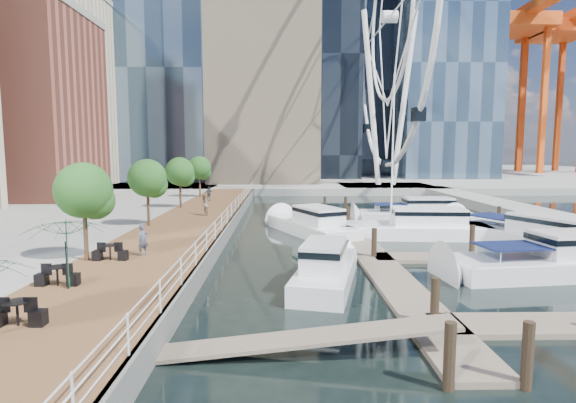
% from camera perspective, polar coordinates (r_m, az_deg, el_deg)
% --- Properties ---
extents(ground, '(520.00, 520.00, 0.00)m').
position_cam_1_polar(ground, '(18.03, 6.57, -13.41)').
color(ground, black).
rests_on(ground, ground).
extents(boardwalk, '(6.00, 60.00, 1.00)m').
position_cam_1_polar(boardwalk, '(32.99, -12.73, -3.57)').
color(boardwalk, brown).
rests_on(boardwalk, ground).
extents(seawall, '(0.25, 60.00, 1.00)m').
position_cam_1_polar(seawall, '(32.51, -7.53, -3.61)').
color(seawall, '#595954').
rests_on(seawall, ground).
extents(land_far, '(200.00, 114.00, 1.00)m').
position_cam_1_polar(land_far, '(118.97, 0.11, 3.63)').
color(land_far, gray).
rests_on(land_far, ground).
extents(breakwater, '(4.00, 60.00, 1.00)m').
position_cam_1_polar(breakwater, '(43.40, 29.95, -1.91)').
color(breakwater, gray).
rests_on(breakwater, ground).
extents(pier, '(14.00, 12.00, 1.00)m').
position_cam_1_polar(pier, '(70.94, 12.30, 1.66)').
color(pier, gray).
rests_on(pier, ground).
extents(railing, '(0.10, 60.00, 1.05)m').
position_cam_1_polar(railing, '(32.36, -7.74, -1.82)').
color(railing, white).
rests_on(railing, boardwalk).
extents(floating_docks, '(16.00, 34.00, 2.60)m').
position_cam_1_polar(floating_docks, '(29.23, 19.66, -5.06)').
color(floating_docks, '#6D6051').
rests_on(floating_docks, ground).
extents(ferris_wheel, '(5.80, 45.60, 47.80)m').
position_cam_1_polar(ferris_wheel, '(73.45, 12.80, 21.83)').
color(ferris_wheel, white).
rests_on(ferris_wheel, ground).
extents(port_cranes, '(40.00, 52.00, 38.00)m').
position_cam_1_polar(port_cranes, '(133.20, 31.39, 11.41)').
color(port_cranes, '#D84C14').
rests_on(port_cranes, ground).
extents(street_trees, '(2.60, 42.60, 4.60)m').
position_cam_1_polar(street_trees, '(32.18, -17.44, 2.85)').
color(street_trees, '#3F2B1C').
rests_on(street_trees, ground).
extents(cafe_tables, '(2.50, 13.70, 0.74)m').
position_cam_1_polar(cafe_tables, '(17.53, -28.96, -10.05)').
color(cafe_tables, black).
rests_on(cafe_tables, ground).
extents(yacht_foreground, '(12.08, 4.48, 2.15)m').
position_cam_1_polar(yacht_foreground, '(26.10, 30.86, -8.05)').
color(yacht_foreground, silver).
rests_on(yacht_foreground, ground).
extents(pedestrian_near, '(0.64, 0.66, 1.53)m').
position_cam_1_polar(pedestrian_near, '(23.22, -17.93, -4.69)').
color(pedestrian_near, '#444B5A').
rests_on(pedestrian_near, boardwalk).
extents(pedestrian_mid, '(0.74, 0.91, 1.74)m').
position_cam_1_polar(pedestrian_mid, '(36.53, -10.62, -0.40)').
color(pedestrian_mid, '#846E5B').
rests_on(pedestrian_mid, boardwalk).
extents(pedestrian_far, '(0.95, 0.58, 1.51)m').
position_cam_1_polar(pedestrian_far, '(47.31, -9.99, 0.98)').
color(pedestrian_far, '#384046').
rests_on(pedestrian_far, boardwalk).
extents(moored_yachts, '(22.22, 35.71, 11.50)m').
position_cam_1_polar(moored_yachts, '(31.48, 16.97, -5.08)').
color(moored_yachts, white).
rests_on(moored_yachts, ground).
extents(cafe_seating, '(3.64, 8.49, 2.67)m').
position_cam_1_polar(cafe_seating, '(16.15, -31.02, -8.31)').
color(cafe_seating, black).
rests_on(cafe_seating, ground).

